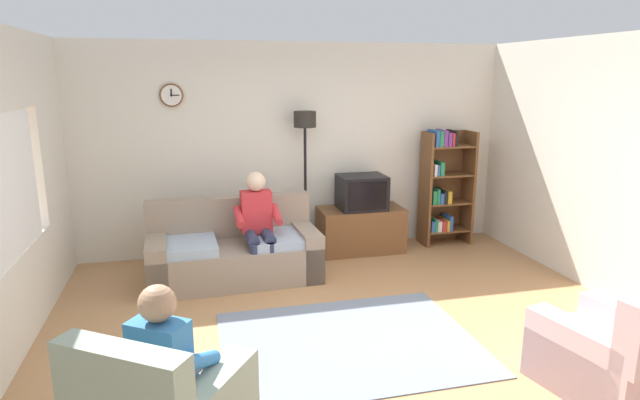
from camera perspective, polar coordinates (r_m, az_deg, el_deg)
ground_plane at (r=4.95m, az=3.95°, el=-14.29°), size 12.00×12.00×0.00m
back_wall_assembly at (r=7.03m, az=-2.55°, el=5.61°), size 6.20×0.17×2.70m
right_wall at (r=6.02m, az=31.11°, el=2.38°), size 0.12×5.80×2.70m
couch at (r=6.16m, az=-9.24°, el=-5.59°), size 1.93×0.95×0.90m
tv_stand at (r=7.06m, az=4.37°, el=-3.17°), size 1.10×0.56×0.59m
tv at (r=6.91m, az=4.51°, el=0.85°), size 0.60×0.49×0.44m
bookshelf at (r=7.45m, az=13.08°, el=1.53°), size 0.68×0.36×1.58m
floor_lamp at (r=6.73m, az=-1.62°, el=6.12°), size 0.28×0.28×1.85m
armchair_near_bookshelf at (r=4.59m, az=28.84°, el=-14.35°), size 0.97×1.03×0.90m
area_rug at (r=4.82m, az=3.14°, el=-15.03°), size 2.20×1.70×0.01m
person_on_couch at (r=5.97m, az=-6.67°, el=-2.25°), size 0.52×0.55×1.24m
person_in_left_armchair at (r=3.49m, az=-15.73°, el=-16.18°), size 0.61×0.64×1.12m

